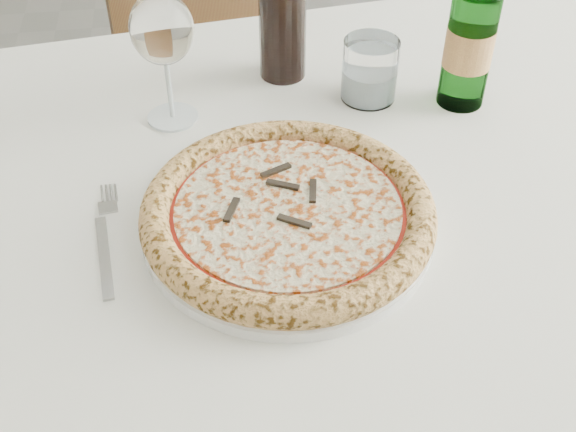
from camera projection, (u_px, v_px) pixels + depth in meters
name	position (u px, v px, depth m)	size (l,w,h in m)	color
floor	(239.00, 429.00, 1.51)	(5.00, 6.00, 0.02)	slate
dining_table	(278.00, 225.00, 0.98)	(1.59, 1.06, 0.76)	brown
chair_far	(210.00, 47.00, 1.62)	(0.48, 0.48, 0.93)	brown
plate	(288.00, 223.00, 0.84)	(0.34, 0.34, 0.02)	white
pizza	(288.00, 212.00, 0.83)	(0.34, 0.34, 0.04)	tan
fork	(106.00, 240.00, 0.83)	(0.03, 0.19, 0.00)	#9D9D9D
wine_glass	(162.00, 32.00, 0.93)	(0.08, 0.08, 0.19)	silver
tumbler	(369.00, 74.00, 1.03)	(0.08, 0.08, 0.09)	white
beer_bottle	(471.00, 36.00, 0.98)	(0.07, 0.07, 0.26)	#418640
wine_bottle	(282.00, 0.00, 1.02)	(0.07, 0.07, 0.28)	black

